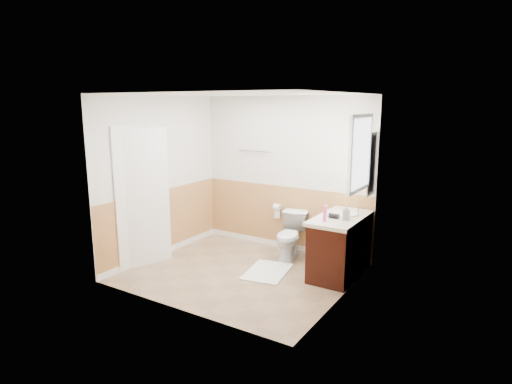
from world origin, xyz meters
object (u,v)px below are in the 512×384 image
Objects in this scene: toilet at (290,236)px; vanity_cabinet at (340,248)px; bath_mat at (267,272)px; lotion_bottle at (325,213)px; soap_dispenser at (346,212)px.

vanity_cabinet reaches higher than toilet.
bath_mat is 0.73× the size of vanity_cabinet.
toilet is 0.65× the size of vanity_cabinet.
lotion_bottle reaches higher than toilet.
lotion_bottle is (0.80, 0.13, 0.95)m from bath_mat.
vanity_cabinet is 0.58m from soap_dispenser.
vanity_cabinet reaches higher than bath_mat.
soap_dispenser is at bearing 43.30° from lotion_bottle.
bath_mat is at bearing -100.81° from toilet.
toilet is 1.15m from lotion_bottle.
bath_mat is at bearing -161.97° from soap_dispenser.
soap_dispenser is (0.12, -0.14, 0.55)m from vanity_cabinet.
soap_dispenser is (1.02, -0.36, 0.60)m from toilet.
soap_dispenser is (1.02, 0.33, 0.94)m from bath_mat.
toilet is at bearing 166.12° from vanity_cabinet.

